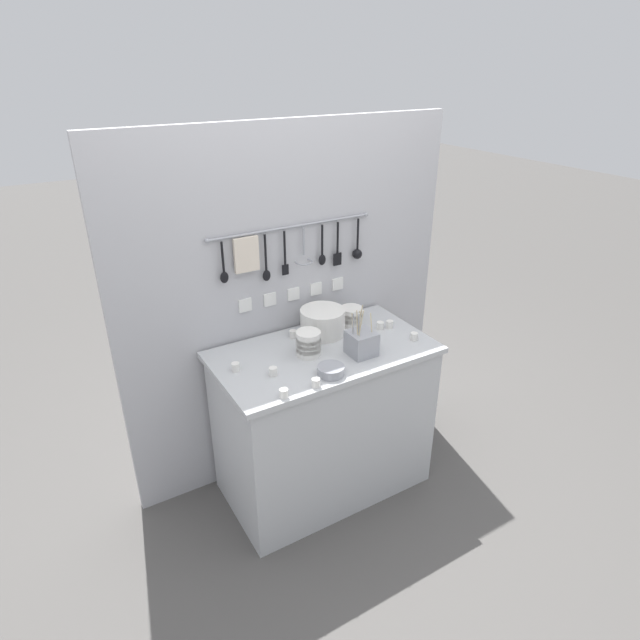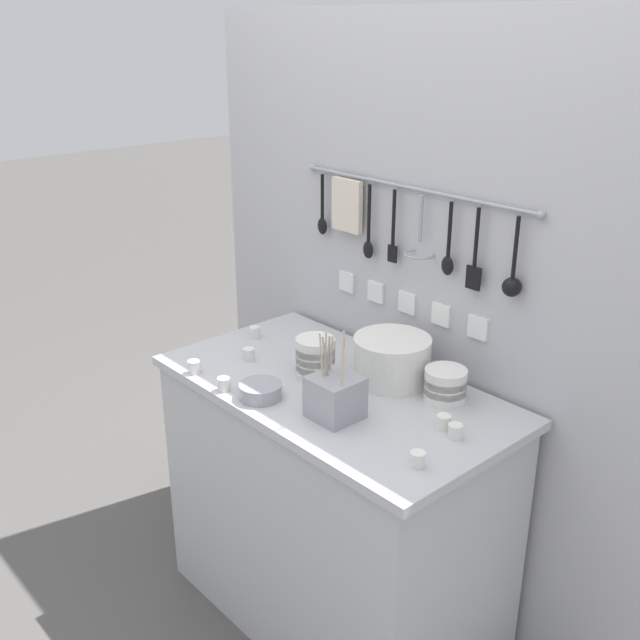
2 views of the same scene
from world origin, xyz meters
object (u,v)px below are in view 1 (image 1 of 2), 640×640
(bowl_stack_wide_centre, at_px, (308,343))
(cup_mid_row, at_px, (293,334))
(cup_back_right, at_px, (236,367))
(steel_mixing_bowl, at_px, (331,370))
(cutlery_caddy, at_px, (361,343))
(cup_beside_plates, at_px, (316,383))
(bowl_stack_back_corner, at_px, (351,316))
(cup_front_left, at_px, (414,336))
(cup_edge_near, at_px, (273,371))
(plate_stack, at_px, (323,322))
(cup_centre, at_px, (284,393))
(cup_by_caddy, at_px, (380,325))
(cup_back_left, at_px, (390,324))

(bowl_stack_wide_centre, xyz_separation_m, cup_mid_row, (0.02, 0.20, -0.04))
(cup_back_right, bearing_deg, cup_mid_row, 21.71)
(steel_mixing_bowl, distance_m, cutlery_caddy, 0.25)
(steel_mixing_bowl, bearing_deg, cup_beside_plates, -154.60)
(bowl_stack_back_corner, relative_size, cup_front_left, 3.05)
(cup_edge_near, bearing_deg, bowl_stack_back_corner, 22.93)
(plate_stack, bearing_deg, cup_centre, -136.78)
(cup_mid_row, height_order, cup_by_caddy, same)
(cup_beside_plates, bearing_deg, plate_stack, 55.70)
(steel_mixing_bowl, height_order, cup_back_right, steel_mixing_bowl)
(cup_edge_near, height_order, cup_front_left, same)
(cup_back_right, xyz_separation_m, cup_beside_plates, (0.26, -0.32, 0.00))
(cup_back_right, bearing_deg, cup_edge_near, -43.30)
(cutlery_caddy, bearing_deg, cup_front_left, -3.53)
(cup_centre, distance_m, cup_by_caddy, 0.83)
(cup_mid_row, bearing_deg, cup_centre, -122.38)
(cutlery_caddy, relative_size, cup_edge_near, 6.43)
(plate_stack, distance_m, steel_mixing_bowl, 0.42)
(cup_by_caddy, bearing_deg, cutlery_caddy, -144.82)
(cup_back_left, xyz_separation_m, cup_beside_plates, (-0.65, -0.30, 0.00))
(bowl_stack_wide_centre, bearing_deg, cup_centre, -135.73)
(cup_beside_plates, relative_size, cup_by_caddy, 1.00)
(cup_mid_row, distance_m, cup_beside_plates, 0.50)
(cup_by_caddy, bearing_deg, cup_front_left, -68.73)
(steel_mixing_bowl, height_order, cup_edge_near, steel_mixing_bowl)
(bowl_stack_wide_centre, distance_m, cup_front_left, 0.58)
(steel_mixing_bowl, bearing_deg, cup_back_left, 24.69)
(steel_mixing_bowl, height_order, cutlery_caddy, cutlery_caddy)
(cup_beside_plates, xyz_separation_m, cup_by_caddy, (0.60, 0.32, 0.00))
(bowl_stack_wide_centre, height_order, cup_edge_near, bowl_stack_wide_centre)
(plate_stack, xyz_separation_m, cup_mid_row, (-0.16, 0.04, -0.05))
(bowl_stack_wide_centre, relative_size, cup_centre, 3.16)
(bowl_stack_wide_centre, relative_size, cup_by_caddy, 3.16)
(cup_front_left, bearing_deg, bowl_stack_back_corner, 118.89)
(cup_beside_plates, xyz_separation_m, cup_edge_near, (-0.13, 0.19, 0.00))
(bowl_stack_wide_centre, distance_m, cup_centre, 0.40)
(steel_mixing_bowl, xyz_separation_m, cup_back_left, (0.54, 0.25, -0.00))
(bowl_stack_back_corner, distance_m, cup_mid_row, 0.36)
(bowl_stack_wide_centre, height_order, cup_back_left, bowl_stack_wide_centre)
(plate_stack, distance_m, cup_edge_near, 0.49)
(cup_mid_row, distance_m, cup_front_left, 0.65)
(bowl_stack_wide_centre, bearing_deg, cup_mid_row, 83.99)
(cup_centre, bearing_deg, bowl_stack_wide_centre, 44.27)
(cup_centre, bearing_deg, cup_edge_near, 78.02)
(cutlery_caddy, bearing_deg, cup_back_right, 163.91)
(plate_stack, bearing_deg, cup_by_caddy, -20.53)
(plate_stack, relative_size, cup_back_left, 5.89)
(cup_mid_row, bearing_deg, plate_stack, -15.40)
(bowl_stack_back_corner, distance_m, bowl_stack_wide_centre, 0.42)
(cup_back_right, bearing_deg, bowl_stack_back_corner, 9.98)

